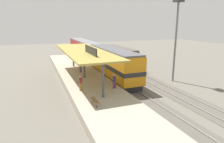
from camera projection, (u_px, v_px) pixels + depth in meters
name	position (u px, v px, depth m)	size (l,w,h in m)	color
ground_plane	(127.00, 79.00, 29.99)	(120.00, 120.00, 0.00)	#666056
track_near	(115.00, 80.00, 29.27)	(3.20, 110.00, 0.16)	#565249
track_far	(142.00, 77.00, 30.90)	(3.20, 110.00, 0.16)	#565249
platform	(85.00, 81.00, 27.54)	(6.00, 44.00, 0.90)	#A89E89
station_canopy	(84.00, 52.00, 26.49)	(5.20, 18.00, 4.70)	#47474C
platform_bench	(95.00, 101.00, 18.05)	(0.44, 1.70, 0.50)	#333338
locomotive	(113.00, 63.00, 29.54)	(2.93, 14.43, 4.44)	#28282D
passenger_carriage_single	(84.00, 50.00, 45.85)	(2.90, 20.00, 4.24)	#28282D
freight_car	(118.00, 56.00, 39.05)	(2.80, 12.00, 3.54)	#28282D
light_mast	(177.00, 22.00, 27.05)	(1.10, 1.10, 11.70)	slate
person_waiting	(81.00, 66.00, 30.16)	(0.34, 0.34, 1.71)	#4C4C51
person_walking	(81.00, 82.00, 21.94)	(0.34, 0.34, 1.71)	olive
person_boarding	(114.00, 80.00, 22.70)	(0.34, 0.34, 1.71)	#663375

